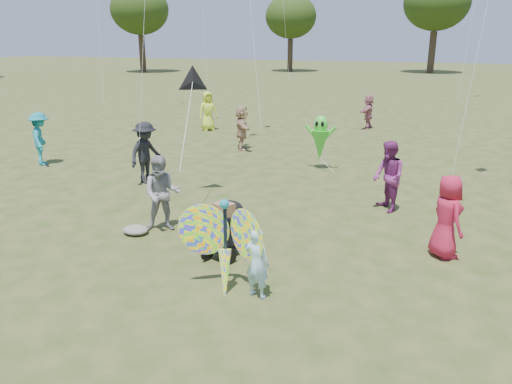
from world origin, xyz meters
TOP-DOWN VIEW (x-y plane):
  - ground at (0.00, 0.00)m, footprint 160.00×160.00m
  - child_girl at (0.58, -0.62)m, footprint 0.49×0.38m
  - adult_man at (-2.36, 1.47)m, footprint 1.01×0.93m
  - grey_bag at (-2.82, 1.05)m, footprint 0.57×0.47m
  - crowd_a at (3.47, 2.10)m, footprint 0.86×0.95m
  - crowd_b at (-4.72, 4.64)m, footprint 0.90×1.27m
  - crowd_d at (-3.71, 9.72)m, footprint 1.09×1.60m
  - crowd_e at (2.14, 4.46)m, footprint 0.99×1.06m
  - crowd_g at (-6.62, 12.95)m, footprint 1.00×1.00m
  - crowd_i at (-9.12, 5.30)m, footprint 1.21×1.29m
  - crowd_j at (0.14, 15.88)m, footprint 0.64×1.49m
  - jogging_stroller at (-0.54, 0.75)m, footprint 0.73×1.13m
  - butterfly_kite at (-0.00, -0.58)m, footprint 1.74×0.75m
  - delta_kite_rig at (-2.76, 3.92)m, footprint 1.26×2.70m
  - alien_kite at (-0.30, 7.80)m, footprint 1.12×0.69m
  - tree_line at (3.67, 44.99)m, footprint 91.78×33.60m

SIDE VIEW (x-z plane):
  - ground at x=0.00m, z-range 0.00..0.00m
  - grey_bag at x=-2.82m, z-range 0.00..0.18m
  - child_girl at x=0.58m, z-range 0.00..1.20m
  - jogging_stroller at x=-0.54m, z-range 0.07..1.16m
  - crowd_j at x=0.14m, z-range 0.00..1.56m
  - butterfly_kite at x=0.00m, z-range -0.09..1.71m
  - crowd_a at x=3.47m, z-range 0.00..1.64m
  - crowd_d at x=-3.71m, z-range 0.00..1.66m
  - adult_man at x=-2.36m, z-range 0.00..1.69m
  - crowd_e at x=2.14m, z-range 0.00..1.73m
  - crowd_g at x=-6.62m, z-range 0.00..1.75m
  - crowd_i at x=-9.12m, z-range 0.00..1.75m
  - crowd_b at x=-4.72m, z-range 0.00..1.78m
  - alien_kite at x=-0.30m, z-range 0.10..1.84m
  - delta_kite_rig at x=-2.76m, z-range 1.97..4.05m
  - tree_line at x=3.67m, z-range 1.47..12.25m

